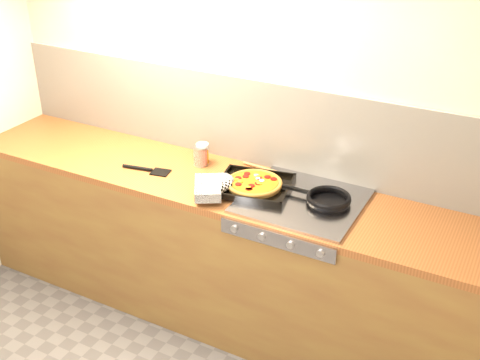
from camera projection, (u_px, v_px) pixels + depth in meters
The scene contains 9 objects.
room_shell at pixel (250, 122), 3.37m from camera, with size 3.20×3.20×3.20m.
counter_run at pixel (226, 251), 3.47m from camera, with size 3.20×0.62×0.90m.
stovetop at pixel (302, 201), 3.07m from camera, with size 0.60×0.56×0.02m, color #9B9BA0.
pizza_on_tray at pixel (242, 184), 3.15m from camera, with size 0.51×0.51×0.06m.
frying_pan at pixel (328, 199), 3.03m from camera, with size 0.38×0.23×0.04m.
tomato_can at pixel (200, 156), 3.42m from camera, with size 0.08×0.08×0.11m.
juice_glass at pixel (202, 153), 3.44m from camera, with size 0.08×0.08×0.12m.
wooden_spoon at pixel (270, 170), 3.37m from camera, with size 0.30×0.06×0.02m.
black_spatula at pixel (147, 170), 3.38m from camera, with size 0.29×0.10×0.02m.
Camera 1 is at (1.42, -1.40, 2.44)m, focal length 45.00 mm.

